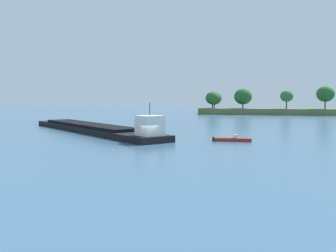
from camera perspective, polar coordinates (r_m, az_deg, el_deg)
name	(u,v)px	position (r m, az deg, el deg)	size (l,w,h in m)	color
ground_plane	(149,143)	(50.42, -2.91, -2.72)	(400.00, 400.00, 0.00)	#3D607F
treeline_island	(267,106)	(140.73, 15.11, 3.09)	(54.72, 10.72, 10.33)	#566B3D
small_motorboat	(233,139)	(53.63, 10.02, -2.07)	(5.60, 1.67, 0.98)	maroon
cargo_barge	(93,128)	(67.71, -11.54, -0.29)	(36.88, 32.59, 5.58)	black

